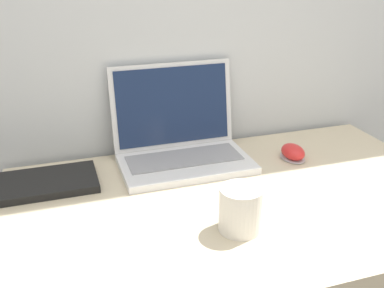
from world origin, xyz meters
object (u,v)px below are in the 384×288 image
Objects in this scene: computer_mouse at (293,153)px; external_keyboard at (17,187)px; laptop at (180,139)px; drink_cup at (240,209)px.

computer_mouse reaches higher than external_keyboard.
laptop is 0.33m from computer_mouse.
computer_mouse is at bearing -3.59° from external_keyboard.
drink_cup is (0.02, -0.38, -0.01)m from laptop.
drink_cup reaches higher than external_keyboard.
laptop is 0.38m from drink_cup.
external_keyboard is (-0.45, -0.05, -0.05)m from laptop.
drink_cup is 0.58m from external_keyboard.
computer_mouse is at bearing -16.65° from laptop.
drink_cup reaches higher than computer_mouse.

